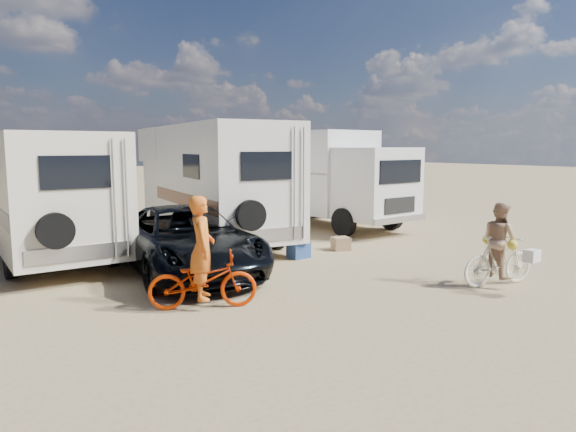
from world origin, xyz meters
TOP-DOWN VIEW (x-y plane):
  - ground at (0.00, 0.00)m, footprint 140.00×140.00m
  - rv_main at (-0.43, 6.63)m, footprint 3.44×8.47m
  - rv_left at (-5.18, 7.03)m, footprint 2.54×8.16m
  - box_truck at (4.32, 6.55)m, footprint 2.94×6.71m
  - dark_suv at (-2.88, 2.92)m, footprint 3.25×5.77m
  - bike_man at (-3.78, 0.23)m, footprint 2.03×1.41m
  - bike_woman at (1.97, -1.89)m, footprint 1.83×0.89m
  - rider_man at (-3.78, 0.23)m, footprint 0.68×0.80m
  - rider_woman at (1.97, -1.89)m, footprint 0.76×0.88m
  - bike_parked at (6.65, 5.84)m, footprint 1.99×1.18m
  - cooler at (0.16, 2.70)m, footprint 0.57×0.44m
  - crate at (1.76, 2.89)m, footprint 0.58×0.58m

SIDE VIEW (x-z plane):
  - ground at x=0.00m, z-range 0.00..0.00m
  - crate at x=1.76m, z-range 0.00..0.36m
  - cooler at x=0.16m, z-range 0.00..0.43m
  - bike_parked at x=6.65m, z-range 0.00..0.99m
  - bike_man at x=-3.78m, z-range 0.00..1.01m
  - bike_woman at x=1.97m, z-range 0.00..1.06m
  - dark_suv at x=-2.88m, z-range 0.00..1.52m
  - rider_woman at x=1.97m, z-range 0.00..1.57m
  - rider_man at x=-3.78m, z-range 0.00..1.86m
  - rv_left at x=-5.18m, z-range 0.00..3.20m
  - box_truck at x=4.32m, z-range 0.00..3.45m
  - rv_main at x=-0.43m, z-range 0.00..3.53m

